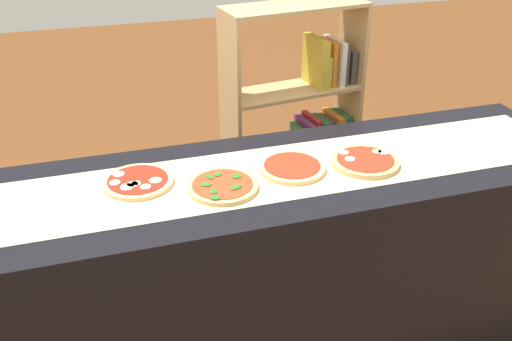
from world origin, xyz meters
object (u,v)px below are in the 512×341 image
object	(u,v)px
pizza_spinach_1	(222,186)
pizza_mozzarella_0	(138,182)
pizza_mozzarella_3	(365,161)
pizza_plain_2	(292,167)
bookshelf	(306,128)

from	to	relation	value
pizza_spinach_1	pizza_mozzarella_0	bearing A→B (deg)	157.32
pizza_mozzarella_0	pizza_mozzarella_3	bearing A→B (deg)	-6.51
pizza_spinach_1	pizza_plain_2	distance (m)	0.29
pizza_spinach_1	pizza_plain_2	xyz separation A→B (m)	(0.28, 0.06, 0.00)
bookshelf	pizza_mozzarella_0	bearing A→B (deg)	-139.29
pizza_spinach_1	bookshelf	bearing A→B (deg)	53.90
pizza_mozzarella_3	bookshelf	size ratio (longest dim) A/B	0.20
pizza_mozzarella_0	pizza_mozzarella_3	world-z (taller)	pizza_mozzarella_3
pizza_mozzarella_3	bookshelf	bearing A→B (deg)	81.43
pizza_spinach_1	pizza_mozzarella_3	bearing A→B (deg)	2.17
pizza_plain_2	pizza_mozzarella_3	distance (m)	0.28
pizza_spinach_1	pizza_plain_2	bearing A→B (deg)	11.70
pizza_mozzarella_3	bookshelf	xyz separation A→B (m)	(0.14, 0.94, -0.29)
pizza_spinach_1	bookshelf	world-z (taller)	bookshelf
pizza_spinach_1	pizza_plain_2	world-z (taller)	pizza_spinach_1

